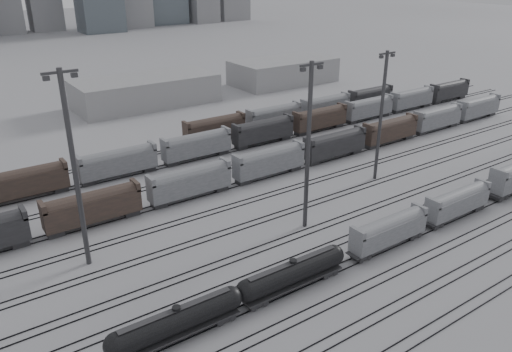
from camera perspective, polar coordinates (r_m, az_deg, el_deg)
ground at (r=70.67m, az=11.72°, el=-9.91°), size 900.00×900.00×0.00m
tracks at (r=81.71m, az=2.93°, el=-4.51°), size 220.00×71.50×0.16m
tank_car_a at (r=56.82m, az=-8.98°, el=-16.06°), size 16.33×2.72×4.04m
tank_car_b at (r=63.60m, az=4.21°, el=-10.98°), size 16.50×2.75×4.08m
hopper_car_a at (r=74.10m, az=14.95°, el=-5.90°), size 13.44×2.67×4.81m
hopper_car_b at (r=86.02m, az=22.05°, el=-2.66°), size 13.51×2.68×4.83m
light_mast_b at (r=67.01m, az=-20.04°, el=0.92°), size 4.29×0.69×26.80m
light_mast_c at (r=73.43m, az=5.99°, el=3.66°), size 4.11×0.66×25.69m
light_mast_d at (r=93.96m, az=14.11°, el=6.91°), size 3.86×0.62×24.10m
bg_string_near at (r=95.49m, az=1.49°, el=1.54°), size 151.00×3.00×5.60m
bg_string_mid at (r=113.20m, az=0.81°, el=5.06°), size 151.00×3.00×5.60m
bg_string_far at (r=129.52m, az=5.10°, el=7.32°), size 66.00×3.00×5.60m
warehouse_mid at (r=149.10m, az=-12.46°, el=9.46°), size 40.00×18.00×8.00m
warehouse_right at (r=173.75m, az=3.16°, el=11.86°), size 35.00×18.00×8.00m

